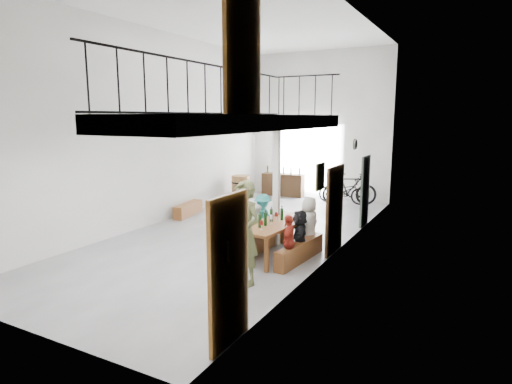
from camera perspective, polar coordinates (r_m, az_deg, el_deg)
The scene contains 24 objects.
floor at distance 11.49m, azimuth -2.24°, elevation -5.59°, with size 12.00×12.00×0.00m, color slate.
room_walls at distance 11.07m, azimuth -2.37°, elevation 12.41°, with size 12.00×12.00×12.00m.
gateway_portal at distance 16.69m, azimuth 6.85°, elevation 4.15°, with size 2.80×0.08×2.80m, color white.
right_wall_decor at distance 8.32m, azimuth 7.33°, elevation 0.60°, with size 0.07×8.28×5.07m.
balcony at distance 7.37m, azimuth -1.32°, elevation 9.01°, with size 1.52×5.62×4.00m.
tasting_table at distance 9.50m, azimuth 2.68°, elevation -4.53°, with size 1.15×2.27×0.79m.
bench_inner at distance 9.96m, azimuth -0.09°, elevation -6.63°, with size 0.33×2.08×0.48m, color brown.
bench_wall at distance 9.38m, azimuth 5.86°, elevation -7.92°, with size 0.24×1.84×0.42m, color brown.
tableware at distance 9.26m, azimuth 1.63°, elevation -3.44°, with size 0.38×1.03×0.35m.
side_bench at distance 13.67m, azimuth -9.04°, elevation -2.30°, with size 0.31×1.43×0.40m, color brown.
oak_barrel at distance 15.60m, azimuth -2.06°, elevation 0.43°, with size 0.67×0.67×0.98m.
serving_counter at distance 16.89m, azimuth 3.63°, elevation 0.98°, with size 1.66×0.46×0.87m, color #36210F.
counter_bottles at distance 16.81m, azimuth 3.65°, elevation 2.92°, with size 1.42×0.12×0.28m.
guest_left_a at distance 9.27m, azimuth -3.46°, elevation -5.11°, with size 0.66×0.43×1.35m, color silver.
guest_left_b at distance 9.64m, azimuth -1.61°, elevation -4.48°, with size 0.49×0.32×1.36m, color teal.
guest_left_c at distance 10.18m, azimuth 0.21°, elevation -4.58°, with size 0.51×0.40×1.05m, color silver.
guest_left_d at distance 10.66m, azimuth 0.91°, elevation -3.47°, with size 0.78×0.45×1.21m, color teal.
guest_right_a at distance 8.89m, azimuth 4.40°, elevation -6.54°, with size 0.66×0.27×1.12m, color #A0281B.
guest_right_b at distance 9.40m, azimuth 5.84°, elevation -5.70°, with size 1.02×0.33×1.11m, color black.
guest_right_c at distance 9.94m, azimuth 7.06°, elevation -4.30°, with size 0.63×0.41×1.29m, color silver.
host_standing at distance 7.92m, azimuth -1.52°, elevation -5.48°, with size 0.71×0.47×1.95m, color #464B2A.
potted_plant at distance 10.98m, azimuth 10.44°, elevation -5.38°, with size 0.37×0.32×0.41m, color #1E4A19.
bicycle_near at distance 15.63m, azimuth 11.52°, elevation 0.16°, with size 0.62×1.78×0.93m, color black.
bicycle_far at distance 15.43m, azimuth 12.36°, elevation 0.41°, with size 0.54×1.91×1.15m, color black.
Camera 1 is at (5.58, -9.55, 3.10)m, focal length 30.00 mm.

